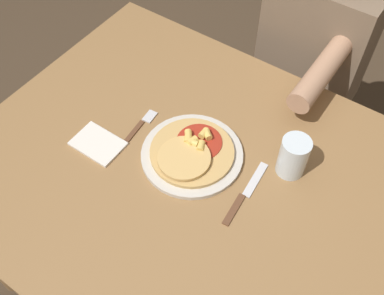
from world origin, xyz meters
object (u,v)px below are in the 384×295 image
at_px(pizza, 191,151).
at_px(person_diner, 314,52).
at_px(fork, 139,128).
at_px(drinking_glass, 293,156).
at_px(plate, 192,155).
at_px(dining_table, 188,189).
at_px(knife, 245,194).

distance_m(pizza, person_diner, 0.67).
distance_m(fork, drinking_glass, 0.45).
bearing_deg(person_diner, plate, -96.31).
distance_m(pizza, drinking_glass, 0.27).
distance_m(dining_table, knife, 0.20).
xyz_separation_m(pizza, drinking_glass, (0.24, 0.12, 0.04)).
bearing_deg(person_diner, knife, -80.74).
bearing_deg(dining_table, pizza, 112.77).
bearing_deg(drinking_glass, knife, -113.31).
xyz_separation_m(dining_table, person_diner, (0.06, 0.71, 0.04)).
relative_size(fork, knife, 0.80).
bearing_deg(drinking_glass, fork, -164.40).
xyz_separation_m(plate, knife, (0.18, -0.02, -0.00)).
relative_size(plate, fork, 1.61).
height_order(plate, drinking_glass, drinking_glass).
relative_size(pizza, fork, 1.32).
relative_size(dining_table, plate, 4.30).
bearing_deg(plate, person_diner, 83.69).
bearing_deg(dining_table, plate, 110.43).
height_order(pizza, knife, pizza).
bearing_deg(dining_table, drinking_glass, 35.19).
xyz_separation_m(plate, pizza, (-0.00, -0.00, 0.02)).
height_order(pizza, drinking_glass, drinking_glass).
bearing_deg(knife, fork, 177.28).
distance_m(dining_table, plate, 0.12).
height_order(fork, drinking_glass, drinking_glass).
bearing_deg(dining_table, person_diner, 85.46).
bearing_deg(knife, plate, 172.93).
bearing_deg(pizza, drinking_glass, 25.67).
xyz_separation_m(plate, drinking_glass, (0.24, 0.11, 0.05)).
bearing_deg(fork, drinking_glass, 15.60).
bearing_deg(pizza, plate, 76.41).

